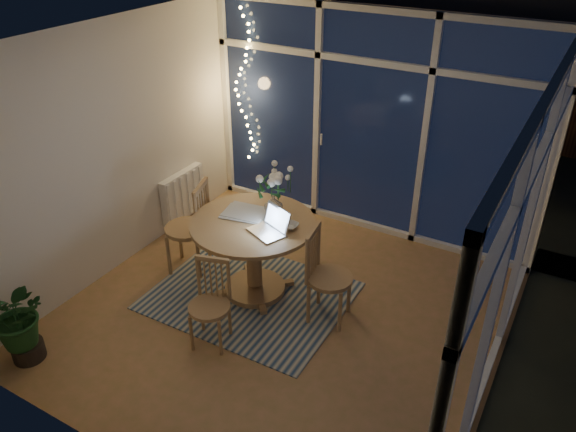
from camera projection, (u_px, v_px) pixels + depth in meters
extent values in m
plane|color=olive|center=(283.00, 313.00, 5.53)|extent=(4.00, 4.00, 0.00)
plane|color=white|center=(282.00, 44.00, 4.23)|extent=(4.00, 4.00, 0.00)
cube|color=silver|center=(371.00, 125.00, 6.39)|extent=(4.00, 0.04, 2.60)
cube|color=silver|center=(115.00, 331.00, 3.38)|extent=(4.00, 0.04, 2.60)
cube|color=silver|center=(114.00, 151.00, 5.74)|extent=(0.04, 4.00, 2.60)
cube|color=silver|center=(523.00, 261.00, 4.02)|extent=(0.04, 4.00, 2.60)
cube|color=white|center=(369.00, 126.00, 6.36)|extent=(4.00, 0.10, 2.60)
cube|color=white|center=(517.00, 260.00, 4.04)|extent=(0.10, 4.00, 2.60)
cube|color=white|center=(183.00, 194.00, 6.85)|extent=(0.10, 0.70, 0.58)
cube|color=black|center=(464.00, 152.00, 9.11)|extent=(12.00, 6.00, 0.10)
cube|color=#311A12|center=(451.00, 82.00, 9.22)|extent=(11.00, 0.08, 1.80)
sphere|color=black|center=(353.00, 140.00, 8.21)|extent=(0.90, 0.90, 0.90)
cube|color=beige|center=(250.00, 296.00, 5.76)|extent=(1.94, 1.56, 0.01)
cylinder|color=#A5794A|center=(254.00, 258.00, 5.63)|extent=(1.24, 1.24, 0.84)
cube|color=#A5794A|center=(187.00, 226.00, 5.93)|extent=(0.62, 0.62, 1.06)
cube|color=#A5794A|center=(330.00, 276.00, 5.23)|extent=(0.52, 0.52, 0.98)
cube|color=#A5794A|center=(209.00, 305.00, 4.96)|extent=(0.49, 0.49, 0.85)
imported|color=white|center=(273.00, 204.00, 5.52)|extent=(0.20, 0.20, 0.21)
imported|color=silver|center=(289.00, 226.00, 5.31)|extent=(0.15, 0.15, 0.04)
cube|color=silver|center=(246.00, 213.00, 5.56)|extent=(0.50, 0.44, 0.02)
cube|color=black|center=(256.00, 230.00, 5.27)|extent=(0.11, 0.06, 0.01)
imported|color=#17421B|center=(20.00, 324.00, 4.81)|extent=(0.66, 0.61, 0.76)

